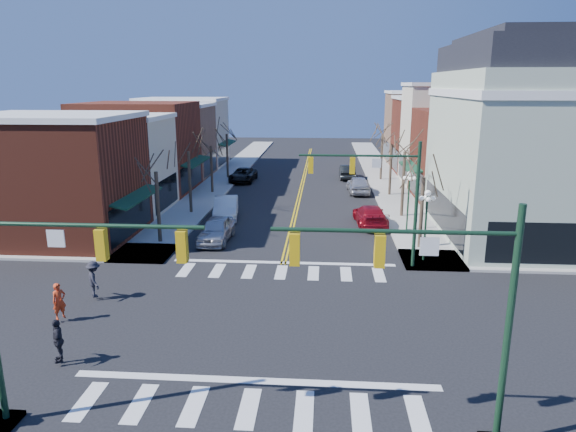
% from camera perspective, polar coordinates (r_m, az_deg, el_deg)
% --- Properties ---
extents(ground, '(160.00, 160.00, 0.00)m').
position_cam_1_polar(ground, '(23.07, -2.11, -11.72)').
color(ground, black).
rests_on(ground, ground).
extents(sidewalk_left, '(3.50, 70.00, 0.15)m').
position_cam_1_polar(sidewalk_left, '(43.25, -10.81, 0.70)').
color(sidewalk_left, '#9E9B93').
rests_on(sidewalk_left, ground).
extents(sidewalk_right, '(3.50, 70.00, 0.15)m').
position_cam_1_polar(sidewalk_right, '(42.30, 12.76, 0.28)').
color(sidewalk_right, '#9E9B93').
rests_on(sidewalk_right, ground).
extents(bldg_left_brick_a, '(10.00, 8.50, 8.00)m').
position_cam_1_polar(bldg_left_brick_a, '(37.42, -24.42, 3.67)').
color(bldg_left_brick_a, maroon).
rests_on(bldg_left_brick_a, ground).
extents(bldg_left_stucco_a, '(10.00, 7.00, 7.50)m').
position_cam_1_polar(bldg_left_stucco_a, '(44.32, -19.70, 5.28)').
color(bldg_left_stucco_a, beige).
rests_on(bldg_left_stucco_a, ground).
extents(bldg_left_brick_b, '(10.00, 9.00, 8.50)m').
position_cam_1_polar(bldg_left_brick_b, '(51.61, -16.23, 7.30)').
color(bldg_left_brick_b, maroon).
rests_on(bldg_left_brick_b, ground).
extents(bldg_left_tan, '(10.00, 7.50, 7.80)m').
position_cam_1_polar(bldg_left_tan, '(59.40, -13.47, 8.01)').
color(bldg_left_tan, '#9D7256').
rests_on(bldg_left_tan, ground).
extents(bldg_left_stucco_b, '(10.00, 8.00, 8.20)m').
position_cam_1_polar(bldg_left_stucco_b, '(66.78, -11.50, 8.96)').
color(bldg_left_stucco_b, beige).
rests_on(bldg_left_stucco_b, ground).
extents(bldg_right_brick_a, '(10.00, 8.50, 8.00)m').
position_cam_1_polar(bldg_right_brick_a, '(48.55, 19.98, 6.29)').
color(bldg_right_brick_a, maroon).
rests_on(bldg_right_brick_a, ground).
extents(bldg_right_stucco, '(10.00, 7.00, 10.00)m').
position_cam_1_polar(bldg_right_stucco, '(55.89, 17.96, 8.46)').
color(bldg_right_stucco, beige).
rests_on(bldg_right_stucco, ground).
extents(bldg_right_brick_b, '(10.00, 8.00, 8.50)m').
position_cam_1_polar(bldg_right_brick_b, '(63.24, 16.33, 8.51)').
color(bldg_right_brick_b, maroon).
rests_on(bldg_right_brick_b, ground).
extents(bldg_right_tan, '(10.00, 8.00, 9.00)m').
position_cam_1_polar(bldg_right_tan, '(71.03, 15.03, 9.40)').
color(bldg_right_tan, '#9D7256').
rests_on(bldg_right_tan, ground).
extents(victorian_corner, '(12.25, 14.25, 13.30)m').
position_cam_1_polar(victorian_corner, '(37.99, 26.29, 7.68)').
color(victorian_corner, '#ABBAA1').
rests_on(victorian_corner, ground).
extents(traffic_mast_near_left, '(6.60, 0.28, 7.20)m').
position_cam_1_polar(traffic_mast_near_left, '(16.28, -25.23, -6.59)').
color(traffic_mast_near_left, '#14331E').
rests_on(traffic_mast_near_left, ground).
extents(traffic_mast_near_right, '(6.60, 0.28, 7.20)m').
position_cam_1_polar(traffic_mast_near_right, '(14.62, 16.74, -8.14)').
color(traffic_mast_near_right, '#14331E').
rests_on(traffic_mast_near_right, ground).
extents(traffic_mast_far_right, '(6.60, 0.28, 7.20)m').
position_cam_1_polar(traffic_mast_far_right, '(28.68, 10.54, 3.23)').
color(traffic_mast_far_right, '#14331E').
rests_on(traffic_mast_far_right, ground).
extents(lamppost_corner, '(0.36, 0.36, 4.33)m').
position_cam_1_polar(lamppost_corner, '(30.52, 15.12, 0.28)').
color(lamppost_corner, '#14331E').
rests_on(lamppost_corner, ground).
extents(lamppost_midblock, '(0.36, 0.36, 4.33)m').
position_cam_1_polar(lamppost_midblock, '(36.77, 13.27, 2.76)').
color(lamppost_midblock, '#14331E').
rests_on(lamppost_midblock, ground).
extents(tree_left_a, '(0.24, 0.24, 4.76)m').
position_cam_1_polar(tree_left_a, '(34.24, -14.23, 0.85)').
color(tree_left_a, '#382B21').
rests_on(tree_left_a, ground).
extents(tree_left_b, '(0.24, 0.24, 5.04)m').
position_cam_1_polar(tree_left_b, '(41.70, -10.85, 3.63)').
color(tree_left_b, '#382B21').
rests_on(tree_left_b, ground).
extents(tree_left_c, '(0.24, 0.24, 4.55)m').
position_cam_1_polar(tree_left_c, '(49.40, -8.48, 5.10)').
color(tree_left_c, '#382B21').
rests_on(tree_left_c, ground).
extents(tree_left_d, '(0.24, 0.24, 4.90)m').
position_cam_1_polar(tree_left_d, '(57.12, -6.76, 6.59)').
color(tree_left_d, '#382B21').
rests_on(tree_left_d, ground).
extents(tree_right_a, '(0.24, 0.24, 4.62)m').
position_cam_1_polar(tree_right_a, '(33.10, 14.60, 0.24)').
color(tree_right_a, '#382B21').
rests_on(tree_right_a, ground).
extents(tree_right_b, '(0.24, 0.24, 5.18)m').
position_cam_1_polar(tree_right_b, '(40.75, 12.67, 3.38)').
color(tree_right_b, '#382B21').
rests_on(tree_right_b, ground).
extents(tree_right_c, '(0.24, 0.24, 4.83)m').
position_cam_1_polar(tree_right_c, '(48.58, 11.32, 4.99)').
color(tree_right_c, '#382B21').
rests_on(tree_right_c, ground).
extents(tree_right_d, '(0.24, 0.24, 4.97)m').
position_cam_1_polar(tree_right_d, '(56.43, 10.35, 6.40)').
color(tree_right_d, '#382B21').
rests_on(tree_right_d, ground).
extents(car_left_near, '(1.99, 4.74, 1.60)m').
position_cam_1_polar(car_left_near, '(34.33, -8.00, -1.52)').
color(car_left_near, '#B1B1B5').
rests_on(car_left_near, ground).
extents(car_left_mid, '(2.41, 5.21, 1.65)m').
position_cam_1_polar(car_left_mid, '(40.23, -6.91, 0.92)').
color(car_left_mid, silver).
rests_on(car_left_mid, ground).
extents(car_left_far, '(2.64, 5.31, 1.45)m').
position_cam_1_polar(car_left_far, '(55.30, -5.01, 4.57)').
color(car_left_far, black).
rests_on(car_left_far, ground).
extents(car_right_near, '(2.51, 5.35, 1.51)m').
position_cam_1_polar(car_right_near, '(38.38, 9.13, 0.07)').
color(car_right_near, maroon).
rests_on(car_right_near, ground).
extents(car_right_mid, '(2.17, 4.96, 1.66)m').
position_cam_1_polar(car_right_mid, '(49.64, 7.82, 3.48)').
color(car_right_mid, '#B5B4B9').
rests_on(car_right_mid, ground).
extents(car_right_far, '(1.72, 4.72, 1.54)m').
position_cam_1_polar(car_right_far, '(57.25, 6.59, 4.91)').
color(car_right_far, black).
rests_on(car_right_far, ground).
extents(pedestrian_red_a, '(0.67, 0.71, 1.63)m').
position_cam_1_polar(pedestrian_red_a, '(24.85, -24.08, -8.62)').
color(pedestrian_red_a, red).
rests_on(pedestrian_red_a, sidewalk_left).
extents(pedestrian_dark_a, '(0.80, 1.06, 1.68)m').
position_cam_1_polar(pedestrian_dark_a, '(21.28, -24.18, -12.48)').
color(pedestrian_dark_a, black).
rests_on(pedestrian_dark_a, sidewalk_left).
extents(pedestrian_dark_b, '(1.22, 1.33, 1.80)m').
position_cam_1_polar(pedestrian_dark_b, '(26.59, -20.75, -6.59)').
color(pedestrian_dark_b, black).
rests_on(pedestrian_dark_b, sidewalk_left).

